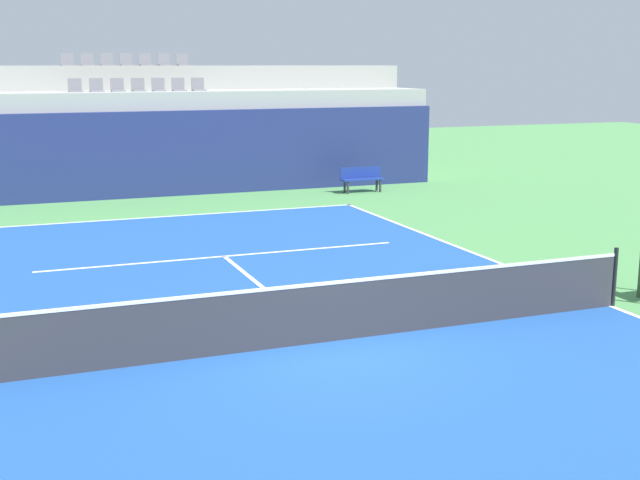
% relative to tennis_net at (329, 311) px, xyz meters
% --- Properties ---
extents(ground_plane, '(80.00, 80.00, 0.00)m').
position_rel_tennis_net_xyz_m(ground_plane, '(0.00, 0.00, -0.51)').
color(ground_plane, '#4C8C4C').
extents(court_surface, '(11.00, 24.00, 0.01)m').
position_rel_tennis_net_xyz_m(court_surface, '(0.00, 0.00, -0.50)').
color(court_surface, '#1E4C99').
rests_on(court_surface, ground_plane).
extents(baseline_far, '(11.00, 0.10, 0.00)m').
position_rel_tennis_net_xyz_m(baseline_far, '(0.00, 11.95, -0.50)').
color(baseline_far, white).
rests_on(baseline_far, court_surface).
extents(sideline_right, '(0.10, 24.00, 0.00)m').
position_rel_tennis_net_xyz_m(sideline_right, '(5.45, 0.00, -0.50)').
color(sideline_right, white).
rests_on(sideline_right, court_surface).
extents(service_line_far, '(8.26, 0.10, 0.00)m').
position_rel_tennis_net_xyz_m(service_line_far, '(0.00, 6.40, -0.50)').
color(service_line_far, white).
rests_on(service_line_far, court_surface).
extents(centre_service_line, '(0.10, 6.40, 0.00)m').
position_rel_tennis_net_xyz_m(centre_service_line, '(0.00, 3.20, -0.50)').
color(centre_service_line, white).
rests_on(centre_service_line, court_surface).
extents(back_wall, '(20.46, 0.30, 2.79)m').
position_rel_tennis_net_xyz_m(back_wall, '(0.00, 15.86, 0.89)').
color(back_wall, navy).
rests_on(back_wall, ground_plane).
extents(stands_tier_lower, '(20.46, 2.40, 3.39)m').
position_rel_tennis_net_xyz_m(stands_tier_lower, '(0.00, 17.21, 1.19)').
color(stands_tier_lower, '#9E9E99').
rests_on(stands_tier_lower, ground_plane).
extents(stands_tier_upper, '(20.46, 2.40, 4.23)m').
position_rel_tennis_net_xyz_m(stands_tier_upper, '(0.00, 19.61, 1.61)').
color(stands_tier_upper, '#9E9E99').
rests_on(stands_tier_upper, ground_plane).
extents(seating_row_lower, '(4.55, 0.44, 0.44)m').
position_rel_tennis_net_xyz_m(seating_row_lower, '(0.00, 17.30, 3.01)').
color(seating_row_lower, slate).
rests_on(seating_row_lower, stands_tier_lower).
extents(seating_row_upper, '(4.55, 0.44, 0.44)m').
position_rel_tennis_net_xyz_m(seating_row_upper, '(0.00, 19.70, 3.85)').
color(seating_row_upper, slate).
rests_on(seating_row_upper, stands_tier_upper).
extents(tennis_net, '(11.08, 0.08, 1.07)m').
position_rel_tennis_net_xyz_m(tennis_net, '(0.00, 0.00, 0.00)').
color(tennis_net, black).
rests_on(tennis_net, court_surface).
extents(player_bench, '(1.50, 0.40, 0.85)m').
position_rel_tennis_net_xyz_m(player_bench, '(6.92, 14.30, -0.00)').
color(player_bench, navy).
rests_on(player_bench, ground_plane).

